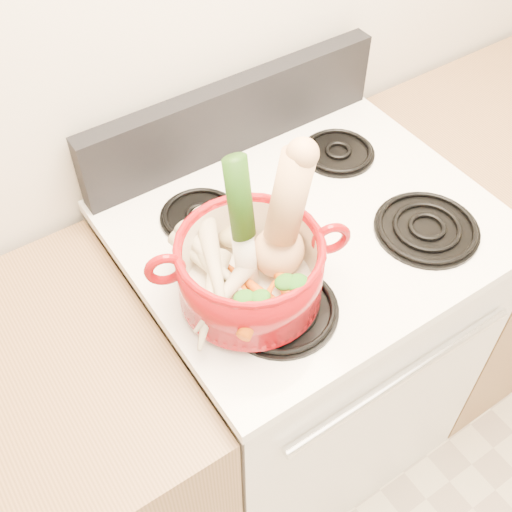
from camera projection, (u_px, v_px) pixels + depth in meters
stove_body at (298, 346)px, 1.75m from camera, size 0.76×0.65×0.92m
cooktop at (309, 226)px, 1.39m from camera, size 0.78×0.67×0.03m
control_backsplash at (233, 116)px, 1.48m from camera, size 0.76×0.05×0.18m
oven_handle at (403, 377)px, 1.32m from camera, size 0.60×0.02×0.02m
burner_front_left at (280, 308)px, 1.22m from camera, size 0.22×0.22×0.02m
burner_front_right at (427, 228)px, 1.36m from camera, size 0.22×0.22×0.02m
burner_back_left at (200, 215)px, 1.38m from camera, size 0.17×0.17×0.02m
burner_back_right at (338, 151)px, 1.52m from camera, size 0.17×0.17×0.02m
dutch_oven at (250, 270)px, 1.18m from camera, size 0.35×0.35×0.13m
pot_handle_left at (165, 269)px, 1.12m from camera, size 0.08×0.04×0.08m
pot_handle_right at (331, 239)px, 1.17m from camera, size 0.08×0.04×0.08m
squash at (289, 215)px, 1.14m from camera, size 0.20×0.15×0.28m
leek at (244, 226)px, 1.11m from camera, size 0.05×0.10×0.30m
ginger at (238, 236)px, 1.26m from camera, size 0.09×0.08×0.04m
parsnip_0 at (212, 268)px, 1.20m from camera, size 0.08×0.21×0.06m
parsnip_1 at (210, 299)px, 1.15m from camera, size 0.17×0.18×0.06m
parsnip_2 at (216, 276)px, 1.18m from camera, size 0.07×0.18×0.05m
parsnip_3 at (222, 296)px, 1.14m from camera, size 0.17×0.09×0.05m
parsnip_4 at (212, 258)px, 1.19m from camera, size 0.06×0.20×0.05m
parsnip_5 at (214, 263)px, 1.17m from camera, size 0.13×0.24×0.07m
carrot_0 at (253, 289)px, 1.18m from camera, size 0.06×0.16×0.04m
carrot_1 at (249, 305)px, 1.15m from camera, size 0.06×0.14×0.04m
carrot_2 at (280, 278)px, 1.18m from camera, size 0.07×0.18×0.05m
carrot_3 at (259, 309)px, 1.13m from camera, size 0.13×0.09×0.04m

